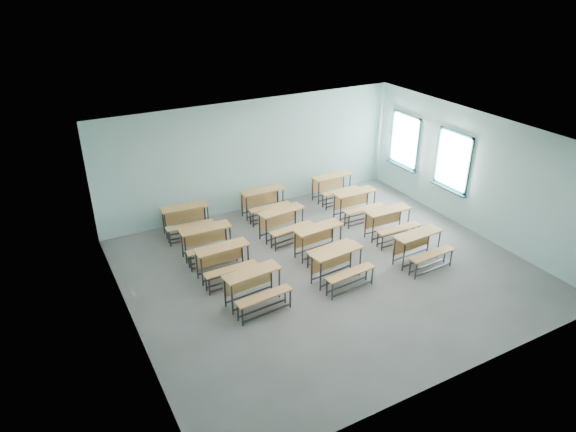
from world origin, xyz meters
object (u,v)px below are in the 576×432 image
Objects in this scene: desk_unit_r0c2 at (421,244)px; desk_unit_r2c2 at (357,201)px; desk_unit_r1c2 at (390,220)px; desk_unit_r2c1 at (284,220)px; desk_unit_r1c1 at (321,238)px; desk_unit_r3c0 at (186,217)px; desk_unit_r3c1 at (264,199)px; desk_unit_r3c2 at (334,184)px; desk_unit_r0c0 at (255,284)px; desk_unit_r0c1 at (340,262)px; desk_unit_r2c0 at (207,239)px; desk_unit_r1c0 at (224,258)px.

desk_unit_r2c2 is (0.09, 2.73, 0.00)m from desk_unit_r0c2.
desk_unit_r1c2 and desk_unit_r2c1 have the same top height.
desk_unit_r2c2 is (2.01, 1.33, 0.00)m from desk_unit_r1c1.
desk_unit_r3c1 is (2.28, -0.00, 0.00)m from desk_unit_r3c0.
desk_unit_r1c1 is 2.41m from desk_unit_r2c2.
desk_unit_r0c0 is at bearing -140.85° from desk_unit_r3c2.
desk_unit_r2c1 is at bearing 127.30° from desk_unit_r0c2.
desk_unit_r0c1 is at bearing -122.46° from desk_unit_r3c2.
desk_unit_r0c2 is 0.98× the size of desk_unit_r3c0.
desk_unit_r2c2 is at bearing 3.67° from desk_unit_r2c0.
desk_unit_r2c2 is (2.36, 0.06, 0.00)m from desk_unit_r2c1.
desk_unit_r1c0 is 0.99× the size of desk_unit_r2c2.
desk_unit_r0c1 is 1.04× the size of desk_unit_r3c1.
desk_unit_r0c0 and desk_unit_r2c0 have the same top height.
desk_unit_r0c1 is 2.57m from desk_unit_r1c2.
desk_unit_r1c0 is at bearing -83.33° from desk_unit_r3c0.
desk_unit_r3c1 is at bearing 85.16° from desk_unit_r0c1.
desk_unit_r3c0 is at bearing 95.76° from desk_unit_r2c0.
desk_unit_r1c2 is at bearing -91.21° from desk_unit_r3c2.
desk_unit_r0c0 is 1.01× the size of desk_unit_r2c0.
desk_unit_r3c2 is (0.00, 2.69, 0.00)m from desk_unit_r1c2.
desk_unit_r1c2 is at bearing -13.12° from desk_unit_r2c0.
desk_unit_r0c1 is at bearing -92.62° from desk_unit_r2c1.
desk_unit_r3c0 is 1.04× the size of desk_unit_r3c1.
desk_unit_r1c1 and desk_unit_r2c0 have the same top height.
desk_unit_r1c1 is 1.03× the size of desk_unit_r3c1.
desk_unit_r0c0 is 2.33m from desk_unit_r2c0.
desk_unit_r3c2 is at bearing 91.79° from desk_unit_r1c2.
desk_unit_r1c0 is 2.45m from desk_unit_r3c0.
desk_unit_r1c2 and desk_unit_r2c0 have the same top height.
desk_unit_r2c2 and desk_unit_r3c0 have the same top height.
desk_unit_r1c2 and desk_unit_r2c2 have the same top height.
desk_unit_r0c2 is at bearing -95.53° from desk_unit_r1c2.
desk_unit_r1c0 is at bearing 93.42° from desk_unit_r0c0.
desk_unit_r3c1 is 2.32m from desk_unit_r3c2.
desk_unit_r2c2 is at bearing 43.15° from desk_unit_r0c1.
desk_unit_r2c0 is (-0.01, 1.06, 0.00)m from desk_unit_r1c0.
desk_unit_r3c0 is (-2.29, 3.83, 0.00)m from desk_unit_r0c1.
desk_unit_r2c2 is at bearing 85.10° from desk_unit_r0c2.
desk_unit_r0c1 is 1.00× the size of desk_unit_r3c0.
desk_unit_r3c0 is at bearing 178.62° from desk_unit_r3c2.
desk_unit_r3c0 is at bearing 89.52° from desk_unit_r0c0.
desk_unit_r0c1 is at bearing -88.98° from desk_unit_r3c1.
desk_unit_r2c0 is 2.61m from desk_unit_r3c1.
desk_unit_r3c0 and desk_unit_r3c2 have the same top height.
desk_unit_r3c2 is at bearing 84.54° from desk_unit_r0c2.
desk_unit_r0c0 and desk_unit_r1c1 have the same top height.
desk_unit_r3c1 is at bearing 91.20° from desk_unit_r1c1.
desk_unit_r0c0 and desk_unit_r0c2 have the same top height.
desk_unit_r1c2 is 4.72m from desk_unit_r2c0.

